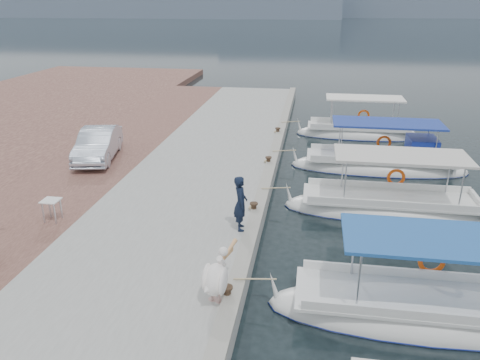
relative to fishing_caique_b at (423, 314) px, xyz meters
name	(u,v)px	position (x,y,z in m)	size (l,w,h in m)	color
ground	(258,247)	(-4.39, 2.88, -0.12)	(400.00, 400.00, 0.00)	black
concrete_quay	(202,178)	(-7.39, 7.88, 0.13)	(6.00, 40.00, 0.50)	gray
quay_curb	(268,175)	(-4.61, 7.88, 0.44)	(0.44, 40.00, 0.12)	gray
cobblestone_strip	(90,172)	(-12.39, 7.88, 0.13)	(4.00, 40.00, 0.50)	brown
fishing_caique_b	(423,314)	(0.00, 0.00, 0.00)	(7.60, 2.21, 2.83)	silver
fishing_caique_c	(389,209)	(0.02, 6.15, 0.00)	(7.64, 2.22, 2.83)	silver
fishing_caique_d	(381,166)	(0.26, 10.80, 0.06)	(7.91, 2.20, 2.83)	silver
fishing_caique_e	(358,134)	(-0.31, 16.34, 0.00)	(6.98, 2.01, 2.83)	silver
mooring_bollards	(254,206)	(-4.74, 4.38, 0.57)	(0.28, 20.28, 0.33)	black
pelican	(216,277)	(-4.98, -0.76, 1.02)	(0.77, 1.62, 1.25)	tan
fisherman	(241,203)	(-4.99, 3.05, 1.26)	(0.65, 0.42, 1.77)	black
parked_car	(98,144)	(-12.40, 8.90, 1.06)	(1.45, 4.17, 1.37)	silver
folding_table	(51,206)	(-11.15, 2.68, 0.90)	(0.55, 0.55, 0.73)	silver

